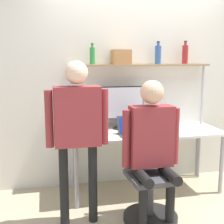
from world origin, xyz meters
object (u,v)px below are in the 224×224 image
at_px(laptop, 133,129).
at_px(bottle_blue, 158,54).
at_px(office_chair, 149,192).
at_px(cell_phone, 157,133).
at_px(bottle_green, 92,55).
at_px(storage_box, 121,57).
at_px(person_seated, 152,139).
at_px(bottle_red, 185,54).
at_px(monitor, 122,105).
at_px(person_standing, 77,122).

height_order(laptop, bottle_blue, bottle_blue).
bearing_deg(office_chair, cell_phone, 62.32).
bearing_deg(bottle_green, bottle_blue, 0.00).
xyz_separation_m(bottle_green, storage_box, (0.36, 0.00, -0.02)).
distance_m(office_chair, storage_box, 1.66).
bearing_deg(person_seated, laptop, 91.57).
relative_size(laptop, bottle_green, 1.43).
xyz_separation_m(laptop, cell_phone, (0.29, -0.04, -0.05)).
xyz_separation_m(bottle_green, bottle_red, (1.22, 0.00, 0.02)).
xyz_separation_m(office_chair, bottle_green, (-0.43, 0.93, 1.39)).
distance_m(laptop, bottle_red, 1.24).
relative_size(monitor, cell_phone, 3.76).
relative_size(laptop, bottle_red, 1.22).
bearing_deg(storage_box, bottle_red, 0.00).
bearing_deg(storage_box, laptop, -81.50).
distance_m(monitor, laptop, 0.40).
xyz_separation_m(office_chair, person_standing, (-0.72, 0.08, 0.75)).
distance_m(laptop, storage_box, 0.92).
height_order(office_chair, person_standing, person_standing).
relative_size(laptop, storage_box, 1.60).
bearing_deg(person_seated, cell_phone, 64.28).
bearing_deg(person_seated, monitor, 94.12).
xyz_separation_m(person_seated, bottle_green, (-0.43, 0.97, 0.82)).
distance_m(cell_phone, storage_box, 1.04).
distance_m(cell_phone, office_chair, 0.76).
bearing_deg(monitor, bottle_red, 2.76).
bearing_deg(storage_box, person_standing, -127.43).
bearing_deg(person_seated, bottle_blue, 66.96).
bearing_deg(monitor, person_seated, -85.88).
relative_size(person_seated, bottle_red, 4.90).
distance_m(bottle_green, bottle_blue, 0.85).
bearing_deg(office_chair, storage_box, 94.26).
xyz_separation_m(bottle_blue, storage_box, (-0.49, 0.00, -0.03)).
distance_m(office_chair, person_standing, 1.04).
height_order(bottle_green, bottle_blue, bottle_blue).
xyz_separation_m(laptop, bottle_green, (-0.41, 0.36, 0.86)).
height_order(person_standing, bottle_red, bottle_red).
relative_size(cell_phone, person_seated, 0.10).
bearing_deg(cell_phone, person_seated, -115.72).
xyz_separation_m(monitor, storage_box, (-0.00, 0.04, 0.60)).
bearing_deg(storage_box, monitor, -84.98).
bearing_deg(bottle_blue, laptop, -140.07).
bearing_deg(bottle_green, person_seated, -66.13).
bearing_deg(person_standing, monitor, 51.04).
bearing_deg(cell_phone, monitor, 133.55).
xyz_separation_m(monitor, laptop, (0.05, -0.32, -0.24)).
bearing_deg(cell_phone, laptop, 172.03).
distance_m(laptop, person_seated, 0.61).
distance_m(office_chair, person_seated, 0.57).
xyz_separation_m(bottle_red, bottle_blue, (-0.37, 0.00, -0.00)).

